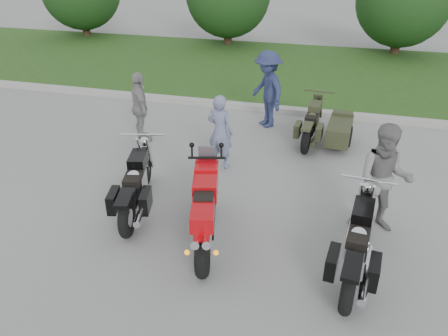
% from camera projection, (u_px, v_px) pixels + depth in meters
% --- Properties ---
extents(ground, '(80.00, 80.00, 0.00)m').
position_uv_depth(ground, '(197.00, 234.00, 7.24)').
color(ground, gray).
rests_on(ground, ground).
extents(curb, '(60.00, 0.30, 0.15)m').
position_uv_depth(curb, '(263.00, 108.00, 12.31)').
color(curb, '#A3A099').
rests_on(curb, ground).
extents(grass_strip, '(60.00, 8.00, 0.14)m').
position_uv_depth(grass_strip, '(284.00, 70.00, 15.85)').
color(grass_strip, '#3D6321').
rests_on(grass_strip, ground).
extents(tree_mid_right, '(3.60, 3.60, 4.00)m').
position_uv_depth(tree_mid_right, '(404.00, 0.00, 16.78)').
color(tree_mid_right, '#3F2B1C').
rests_on(tree_mid_right, ground).
extents(sportbike_red, '(0.80, 2.24, 1.08)m').
position_uv_depth(sportbike_red, '(205.00, 209.00, 6.75)').
color(sportbike_red, black).
rests_on(sportbike_red, ground).
extents(cruiser_left, '(0.79, 2.33, 0.91)m').
position_uv_depth(cruiser_left, '(136.00, 188.00, 7.66)').
color(cruiser_left, black).
rests_on(cruiser_left, ground).
extents(cruiser_right, '(0.50, 2.39, 0.92)m').
position_uv_depth(cruiser_right, '(357.00, 248.00, 6.18)').
color(cruiser_right, black).
rests_on(cruiser_right, ground).
extents(cruiser_sidecar, '(1.13, 2.18, 0.84)m').
position_uv_depth(cruiser_sidecar, '(328.00, 128.00, 10.19)').
color(cruiser_sidecar, black).
rests_on(cruiser_sidecar, ground).
extents(person_stripe, '(0.65, 0.51, 1.59)m').
position_uv_depth(person_stripe, '(220.00, 132.00, 9.00)').
color(person_stripe, slate).
rests_on(person_stripe, ground).
extents(person_grey, '(0.92, 0.72, 1.87)m').
position_uv_depth(person_grey, '(384.00, 180.00, 6.96)').
color(person_grey, gray).
rests_on(person_grey, ground).
extents(person_denim, '(1.34, 1.42, 1.93)m').
position_uv_depth(person_denim, '(267.00, 90.00, 10.92)').
color(person_denim, navy).
rests_on(person_denim, ground).
extents(person_back, '(0.93, 1.01, 1.66)m').
position_uv_depth(person_back, '(140.00, 108.00, 10.18)').
color(person_back, gray).
rests_on(person_back, ground).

